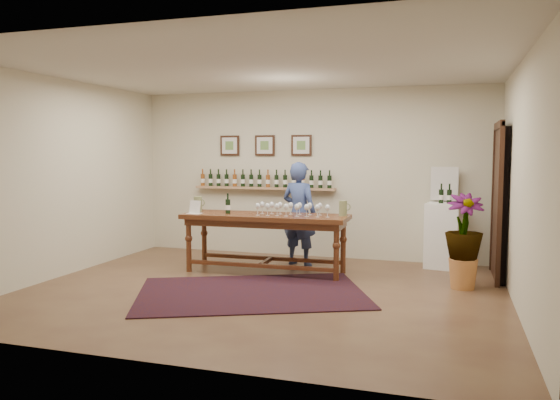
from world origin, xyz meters
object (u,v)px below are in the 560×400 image
(tasting_table, at_px, (265,223))
(display_pedestal, at_px, (443,235))
(person, at_px, (299,214))
(potted_plant, at_px, (464,241))

(tasting_table, bearing_deg, display_pedestal, 23.45)
(tasting_table, height_order, person, person)
(tasting_table, height_order, display_pedestal, display_pedestal)
(tasting_table, relative_size, person, 1.51)
(potted_plant, xyz_separation_m, person, (-2.42, 0.80, 0.19))
(tasting_table, xyz_separation_m, potted_plant, (2.75, -0.14, -0.11))
(display_pedestal, bearing_deg, tasting_table, -155.40)
(display_pedestal, bearing_deg, person, -167.46)
(display_pedestal, height_order, potted_plant, potted_plant)
(tasting_table, xyz_separation_m, person, (0.33, 0.66, 0.08))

